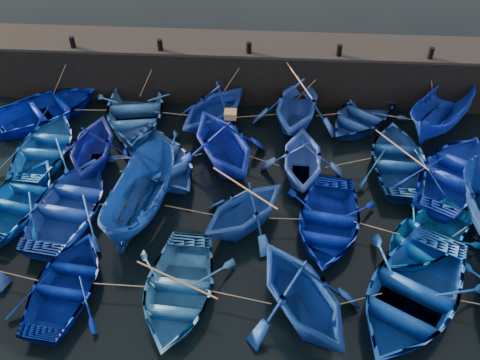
# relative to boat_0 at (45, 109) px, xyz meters

# --- Properties ---
(ground) EXTENTS (120.00, 120.00, 0.00)m
(ground) POSITION_rel_boat_0_xyz_m (9.19, -7.61, -0.53)
(ground) COLOR black
(ground) RESTS_ON ground
(quay_wall) EXTENTS (26.00, 2.50, 2.50)m
(quay_wall) POSITION_rel_boat_0_xyz_m (9.19, 2.89, 0.72)
(quay_wall) COLOR black
(quay_wall) RESTS_ON ground
(quay_top) EXTENTS (26.00, 2.50, 0.12)m
(quay_top) POSITION_rel_boat_0_xyz_m (9.19, 2.89, 2.03)
(quay_top) COLOR black
(quay_top) RESTS_ON quay_wall
(bollard_0) EXTENTS (0.24, 0.24, 0.50)m
(bollard_0) POSITION_rel_boat_0_xyz_m (1.19, 1.99, 2.34)
(bollard_0) COLOR black
(bollard_0) RESTS_ON quay_top
(bollard_1) EXTENTS (0.24, 0.24, 0.50)m
(bollard_1) POSITION_rel_boat_0_xyz_m (5.19, 1.99, 2.34)
(bollard_1) COLOR black
(bollard_1) RESTS_ON quay_top
(bollard_2) EXTENTS (0.24, 0.24, 0.50)m
(bollard_2) POSITION_rel_boat_0_xyz_m (9.19, 1.99, 2.34)
(bollard_2) COLOR black
(bollard_2) RESTS_ON quay_top
(bollard_3) EXTENTS (0.24, 0.24, 0.50)m
(bollard_3) POSITION_rel_boat_0_xyz_m (13.19, 1.99, 2.34)
(bollard_3) COLOR black
(bollard_3) RESTS_ON quay_top
(bollard_4) EXTENTS (0.24, 0.24, 0.50)m
(bollard_4) POSITION_rel_boat_0_xyz_m (17.19, 1.99, 2.34)
(bollard_4) COLOR black
(bollard_4) RESTS_ON quay_top
(boat_0) EXTENTS (6.31, 6.14, 1.07)m
(boat_0) POSITION_rel_boat_0_xyz_m (0.00, 0.00, 0.00)
(boat_0) COLOR #001595
(boat_0) RESTS_ON ground
(boat_1) EXTENTS (4.80, 6.10, 1.15)m
(boat_1) POSITION_rel_boat_0_xyz_m (4.12, 0.10, 0.04)
(boat_1) COLOR #2C64B1
(boat_1) RESTS_ON ground
(boat_2) EXTENTS (5.24, 5.37, 2.15)m
(boat_2) POSITION_rel_boat_0_xyz_m (7.78, -0.11, 0.54)
(boat_2) COLOR #1332A0
(boat_2) RESTS_ON ground
(boat_3) EXTENTS (4.59, 5.08, 2.34)m
(boat_3) POSITION_rel_boat_0_xyz_m (11.42, 0.23, 0.64)
(boat_3) COLOR blue
(boat_3) RESTS_ON ground
(boat_4) EXTENTS (5.16, 5.41, 0.91)m
(boat_4) POSITION_rel_boat_0_xyz_m (14.37, 0.50, -0.08)
(boat_4) COLOR navy
(boat_4) RESTS_ON ground
(boat_5) EXTENTS (4.38, 5.08, 1.90)m
(boat_5) POSITION_rel_boat_0_xyz_m (17.72, 0.15, 0.42)
(boat_5) COLOR #122DA8
(boat_5) RESTS_ON ground
(boat_6) EXTENTS (3.55, 4.77, 0.95)m
(boat_6) POSITION_rel_boat_0_xyz_m (0.91, -2.63, -0.06)
(boat_6) COLOR blue
(boat_6) RESTS_ON ground
(boat_7) EXTENTS (3.53, 4.06, 2.10)m
(boat_7) POSITION_rel_boat_0_xyz_m (3.14, -3.07, 0.52)
(boat_7) COLOR navy
(boat_7) RESTS_ON ground
(boat_8) EXTENTS (5.63, 5.88, 0.99)m
(boat_8) POSITION_rel_boat_0_xyz_m (5.82, -3.18, -0.04)
(boat_8) COLOR #2B55B3
(boat_8) RESTS_ON ground
(boat_9) EXTENTS (5.65, 5.92, 2.43)m
(boat_9) POSITION_rel_boat_0_xyz_m (8.41, -2.72, 0.68)
(boat_9) COLOR #0B1F9B
(boat_9) RESTS_ON ground
(boat_10) EXTENTS (3.42, 3.95, 2.04)m
(boat_10) POSITION_rel_boat_0_xyz_m (11.61, -3.30, 0.49)
(boat_10) COLOR blue
(boat_10) RESTS_ON ground
(boat_11) EXTENTS (3.64, 4.91, 0.98)m
(boat_11) POSITION_rel_boat_0_xyz_m (15.55, -2.52, -0.04)
(boat_11) COLOR navy
(boat_11) RESTS_ON ground
(boat_12) EXTENTS (5.99, 6.48, 1.10)m
(boat_12) POSITION_rel_boat_0_xyz_m (17.66, -3.34, 0.01)
(boat_12) COLOR #112CCE
(boat_12) RESTS_ON ground
(boat_13) EXTENTS (4.03, 5.02, 0.93)m
(boat_13) POSITION_rel_boat_0_xyz_m (0.92, -5.75, -0.07)
(boat_13) COLOR #094AA1
(boat_13) RESTS_ON ground
(boat_14) EXTENTS (4.29, 5.53, 1.05)m
(boat_14) POSITION_rel_boat_0_xyz_m (2.95, -5.95, -0.01)
(boat_14) COLOR blue
(boat_14) RESTS_ON ground
(boat_15) EXTENTS (2.78, 5.13, 1.88)m
(boat_15) POSITION_rel_boat_0_xyz_m (5.60, -5.82, 0.41)
(boat_15) COLOR navy
(boat_15) RESTS_ON ground
(boat_16) EXTENTS (4.94, 4.96, 1.98)m
(boat_16) POSITION_rel_boat_0_xyz_m (9.45, -6.22, 0.46)
(boat_16) COLOR #1C4AA1
(boat_16) RESTS_ON ground
(boat_17) EXTENTS (4.09, 5.20, 0.98)m
(boat_17) POSITION_rel_boat_0_xyz_m (12.47, -6.20, -0.04)
(boat_17) COLOR #051C97
(boat_17) RESTS_ON ground
(boat_18) EXTENTS (5.25, 5.23, 0.90)m
(boat_18) POSITION_rel_boat_0_xyz_m (15.82, -6.72, -0.09)
(boat_18) COLOR #065AAC
(boat_18) RESTS_ON ground
(boat_21) EXTENTS (3.49, 4.55, 0.88)m
(boat_21) POSITION_rel_boat_0_xyz_m (3.90, -9.45, -0.09)
(boat_21) COLOR #011985
(boat_21) RESTS_ON ground
(boat_22) EXTENTS (3.65, 4.90, 0.98)m
(boat_22) POSITION_rel_boat_0_xyz_m (7.51, -9.48, -0.05)
(boat_22) COLOR teal
(boat_22) RESTS_ON ground
(boat_23) EXTENTS (5.52, 5.74, 2.32)m
(boat_23) POSITION_rel_boat_0_xyz_m (11.40, -9.88, 0.63)
(boat_23) COLOR navy
(boat_23) RESTS_ON ground
(boat_24) EXTENTS (6.49, 7.08, 1.20)m
(boat_24) POSITION_rel_boat_0_xyz_m (14.87, -9.27, 0.07)
(boat_24) COLOR #0C3F93
(boat_24) RESTS_ON ground
(wooden_crate) EXTENTS (0.47, 0.46, 0.27)m
(wooden_crate) POSITION_rel_boat_0_xyz_m (8.71, -2.72, 2.03)
(wooden_crate) COLOR olive
(wooden_crate) RESTS_ON boat_9
(mooring_ropes) EXTENTS (17.77, 11.81, 2.10)m
(mooring_ropes) POSITION_rel_boat_0_xyz_m (9.37, -2.74, 0.34)
(mooring_ropes) COLOR tan
(mooring_ropes) RESTS_ON ground
(loose_oars) EXTENTS (10.30, 11.79, 1.43)m
(loose_oars) POSITION_rel_boat_0_xyz_m (10.98, -4.50, 1.07)
(loose_oars) COLOR #99724C
(loose_oars) RESTS_ON ground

